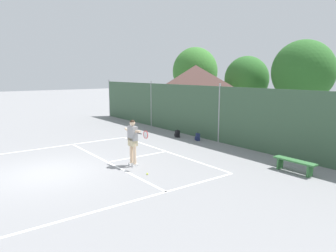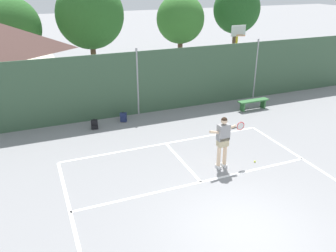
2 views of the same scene
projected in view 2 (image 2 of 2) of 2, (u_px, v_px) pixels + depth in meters
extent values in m
plane|color=gray|center=(244.00, 230.00, 9.10)|extent=(120.00, 120.00, 0.00)
cube|color=white|center=(166.00, 143.00, 13.78)|extent=(8.20, 0.10, 0.01)
cube|color=white|center=(201.00, 182.00, 11.20)|extent=(8.20, 0.10, 0.01)
cube|color=white|center=(182.00, 161.00, 12.47)|extent=(0.10, 2.97, 0.01)
cube|color=#38563D|center=(138.00, 84.00, 16.16)|extent=(26.00, 0.05, 2.98)
cylinder|color=#99999E|center=(138.00, 82.00, 16.13)|extent=(0.09, 0.09, 3.13)
cylinder|color=#99999E|center=(256.00, 69.00, 18.38)|extent=(0.09, 0.09, 3.13)
cylinder|color=yellow|center=(235.00, 61.00, 20.24)|extent=(0.12, 0.12, 3.05)
cube|color=white|center=(238.00, 31.00, 19.47)|extent=(0.90, 0.06, 0.60)
torus|color=#D85919|center=(241.00, 35.00, 19.32)|extent=(0.48, 0.48, 0.02)
cylinder|color=brown|center=(16.00, 67.00, 21.85)|extent=(0.36, 0.36, 1.61)
ellipsoid|color=#2D6628|center=(9.00, 28.00, 20.90)|extent=(3.71, 3.34, 3.71)
cylinder|color=brown|center=(94.00, 58.00, 23.47)|extent=(0.36, 0.36, 1.91)
ellipsoid|color=#2D6628|center=(90.00, 15.00, 22.36)|extent=(4.35, 3.91, 4.35)
cylinder|color=brown|center=(180.00, 52.00, 25.70)|extent=(0.36, 0.36, 1.78)
ellipsoid|color=#38752D|center=(181.00, 19.00, 24.77)|extent=(3.44, 3.10, 3.44)
cylinder|color=brown|center=(234.00, 45.00, 27.21)|extent=(0.36, 0.36, 2.23)
ellipsoid|color=#235623|center=(237.00, 9.00, 26.16)|extent=(3.57, 3.21, 3.57)
cube|color=silver|center=(218.00, 166.00, 12.02)|extent=(0.13, 0.26, 0.10)
cube|color=silver|center=(224.00, 165.00, 12.11)|extent=(0.13, 0.26, 0.10)
cylinder|color=beige|center=(219.00, 155.00, 11.84)|extent=(0.13, 0.13, 0.82)
cylinder|color=beige|center=(225.00, 153.00, 11.93)|extent=(0.13, 0.13, 0.82)
cube|color=tan|center=(223.00, 141.00, 11.70)|extent=(0.37, 0.25, 0.32)
cube|color=gray|center=(223.00, 132.00, 11.56)|extent=(0.41, 0.26, 0.56)
sphere|color=beige|center=(224.00, 121.00, 11.40)|extent=(0.22, 0.22, 0.22)
sphere|color=black|center=(224.00, 120.00, 11.39)|extent=(0.21, 0.21, 0.21)
cylinder|color=beige|center=(228.00, 128.00, 11.62)|extent=(0.56, 0.11, 0.17)
cylinder|color=beige|center=(216.00, 132.00, 11.44)|extent=(0.51, 0.11, 0.22)
cylinder|color=black|center=(233.00, 128.00, 11.74)|extent=(0.30, 0.05, 0.04)
torus|color=red|center=(241.00, 126.00, 11.91)|extent=(0.30, 0.04, 0.30)
cylinder|color=silver|center=(241.00, 126.00, 11.91)|extent=(0.26, 0.02, 0.26)
sphere|color=#CCE033|center=(255.00, 161.00, 12.38)|extent=(0.07, 0.07, 0.07)
cube|color=black|center=(94.00, 124.00, 15.03)|extent=(0.31, 0.23, 0.40)
cube|color=black|center=(95.00, 127.00, 14.95)|extent=(0.23, 0.10, 0.18)
torus|color=black|center=(94.00, 120.00, 14.94)|extent=(0.09, 0.03, 0.09)
cube|color=navy|center=(123.00, 117.00, 15.79)|extent=(0.33, 0.29, 0.40)
cube|color=navy|center=(123.00, 120.00, 15.71)|extent=(0.23, 0.15, 0.18)
torus|color=black|center=(123.00, 113.00, 15.70)|extent=(0.08, 0.05, 0.09)
cube|color=#336B38|center=(253.00, 101.00, 17.11)|extent=(1.60, 0.36, 0.06)
cube|color=#336B38|center=(243.00, 107.00, 16.99)|extent=(0.08, 0.32, 0.45)
cube|color=#336B38|center=(263.00, 103.00, 17.41)|extent=(0.08, 0.32, 0.45)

